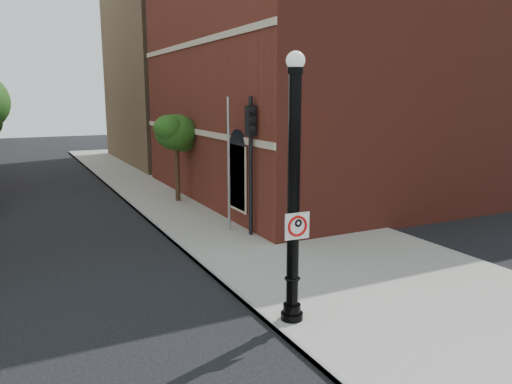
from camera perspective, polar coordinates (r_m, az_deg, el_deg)
ground at (r=10.38m, az=-6.53°, el=-19.03°), size 120.00×120.00×0.00m
sidewalk_right at (r=21.18m, az=-0.62°, el=-2.98°), size 8.00×60.00×0.12m
curb_edge at (r=19.83m, az=-10.96°, el=-4.14°), size 0.10×60.00×0.14m
brick_wall_building at (r=29.45m, az=13.95°, el=12.79°), size 22.30×16.30×12.50m
bg_building_tan_b at (r=42.95m, az=-0.33°, el=13.44°), size 22.00×14.00×14.00m
lamppost at (r=11.00m, az=4.30°, el=-1.46°), size 0.52×0.52×6.09m
no_parking_sign at (r=10.98m, az=4.73°, el=-3.87°), size 0.60×0.08×0.60m
traffic_signal_right at (r=17.87m, az=-0.60°, el=5.51°), size 0.34×0.43×5.15m
utility_pole at (r=18.65m, az=-3.13°, el=2.92°), size 0.10×0.10×5.12m
street_tree_c at (r=24.26m, az=-9.08°, el=6.62°), size 2.38×2.16×4.30m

